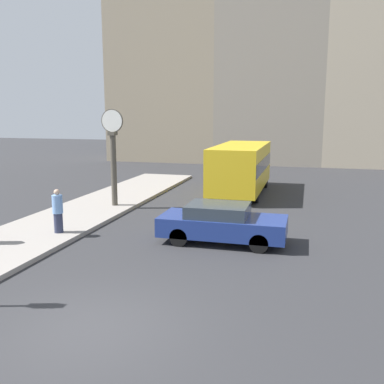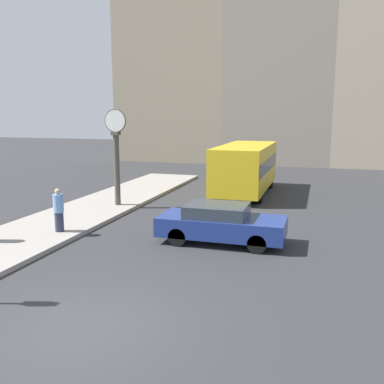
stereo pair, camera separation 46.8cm
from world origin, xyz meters
The scene contains 7 objects.
ground_plane centered at (0.00, 0.00, 0.00)m, with size 120.00×120.00×0.00m, color #2D2D30.
sidewalk_corner centered at (-5.33, 9.54, 0.08)m, with size 3.52×23.07×0.16m, color gray.
building_row centered at (-0.64, 31.70, 9.30)m, with size 28.22×5.00×19.83m.
sedan_car centered at (1.42, 6.66, 0.69)m, with size 4.33×1.84×1.34m.
bus_distant centered at (0.63, 16.02, 1.55)m, with size 2.54×7.40×2.71m.
street_clock centered at (-4.50, 10.65, 2.53)m, with size 1.07×0.35×4.45m.
pedestrian_blue_stripe centered at (-4.42, 5.80, 0.94)m, with size 0.37×0.37×1.59m.
Camera 1 is at (4.18, -7.41, 4.40)m, focal length 40.00 mm.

